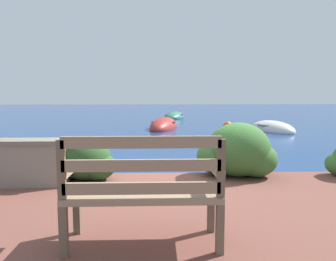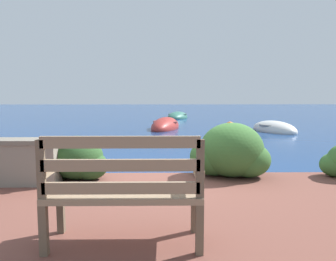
% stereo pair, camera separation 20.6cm
% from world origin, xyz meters
% --- Properties ---
extents(ground_plane, '(80.00, 80.00, 0.00)m').
position_xyz_m(ground_plane, '(0.00, 0.00, 0.00)').
color(ground_plane, navy).
extents(park_bench, '(1.27, 0.48, 0.93)m').
position_xyz_m(park_bench, '(-0.21, -2.48, 0.70)').
color(park_bench, brown).
rests_on(park_bench, patio_terrace).
extents(stone_wall, '(1.65, 0.39, 0.63)m').
position_xyz_m(stone_wall, '(-2.12, -0.62, 0.54)').
color(stone_wall, gray).
rests_on(stone_wall, patio_terrace).
extents(hedge_clump_left, '(0.93, 0.67, 0.63)m').
position_xyz_m(hedge_clump_left, '(-1.15, -0.35, 0.49)').
color(hedge_clump_left, '#284C23').
rests_on(hedge_clump_left, patio_terrace).
extents(hedge_clump_centre, '(1.19, 0.86, 0.81)m').
position_xyz_m(hedge_clump_centre, '(1.11, -0.22, 0.57)').
color(hedge_clump_centre, '#38662D').
rests_on(hedge_clump_centre, patio_terrace).
extents(rowboat_nearest, '(1.75, 2.62, 0.71)m').
position_xyz_m(rowboat_nearest, '(4.43, 7.58, 0.06)').
color(rowboat_nearest, silver).
rests_on(rowboat_nearest, ground_plane).
extents(rowboat_mid, '(1.62, 2.96, 0.83)m').
position_xyz_m(rowboat_mid, '(0.19, 8.63, 0.07)').
color(rowboat_mid, '#9E2D28').
rests_on(rowboat_mid, ground_plane).
extents(rowboat_far, '(1.70, 2.59, 0.68)m').
position_xyz_m(rowboat_far, '(0.96, 14.52, 0.06)').
color(rowboat_far, '#336B5B').
rests_on(rowboat_far, ground_plane).
extents(mooring_buoy, '(0.43, 0.43, 0.39)m').
position_xyz_m(mooring_buoy, '(2.98, 8.98, 0.07)').
color(mooring_buoy, orange).
rests_on(mooring_buoy, ground_plane).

